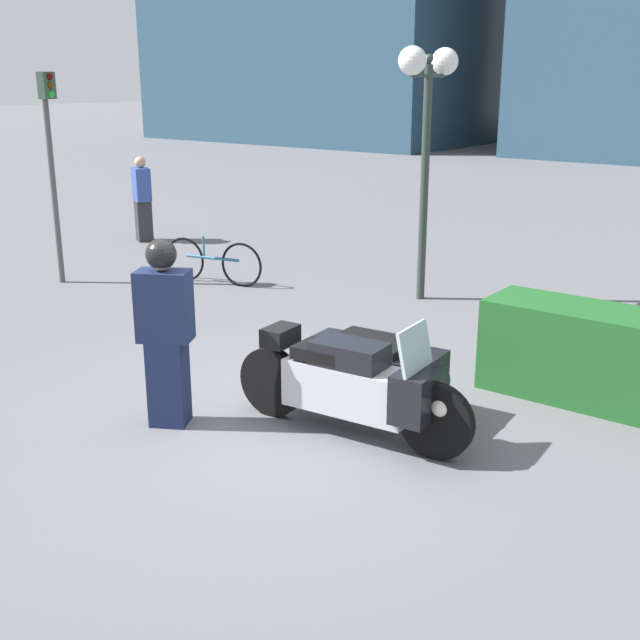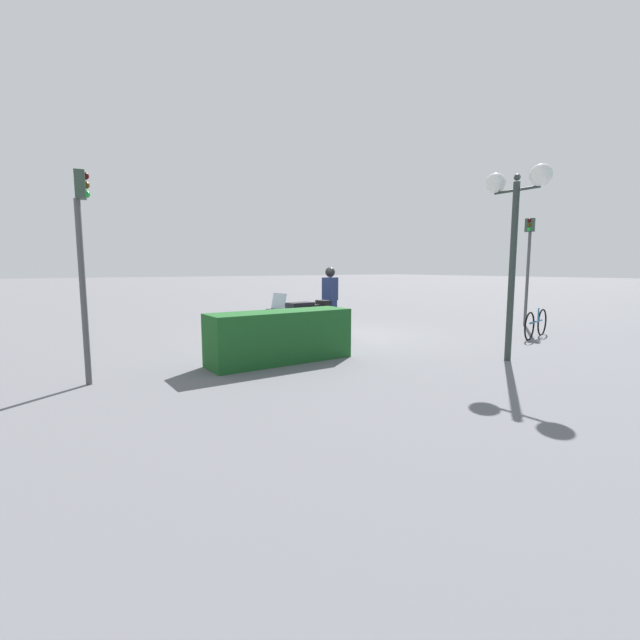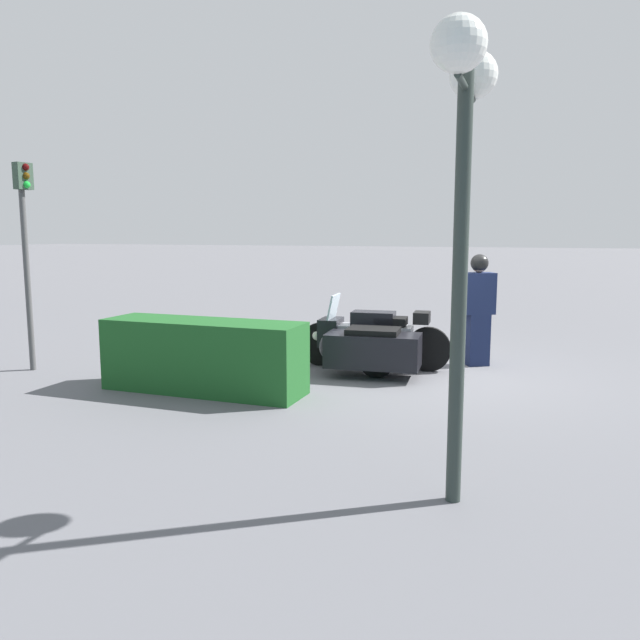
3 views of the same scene
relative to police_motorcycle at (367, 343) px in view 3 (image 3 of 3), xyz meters
name	(u,v)px [view 3 (image 3 of 3)]	position (x,y,z in m)	size (l,w,h in m)	color
ground_plane	(422,371)	(-0.78, -0.40, -0.47)	(160.00, 160.00, 0.00)	slate
police_motorcycle	(367,343)	(0.00, 0.00, 0.00)	(2.45, 1.28, 1.17)	black
officer_rider	(478,307)	(-1.53, -1.17, 0.48)	(0.58, 0.50, 1.81)	#192347
hedge_bush_curbside	(204,356)	(1.79, 1.85, 0.01)	(2.80, 0.80, 0.98)	#1E5623
twin_lamp_post	(464,130)	(-1.92, 4.23, 2.45)	(0.39, 1.28, 3.62)	#2D3833
traffic_light_near	(26,235)	(5.00, 1.62, 1.65)	(0.22, 0.28, 3.20)	#4C4C4C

